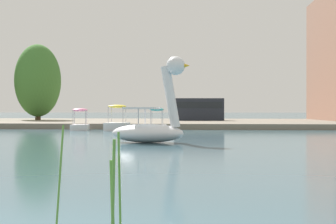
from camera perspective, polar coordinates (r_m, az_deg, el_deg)
The scene contains 7 objects.
shore_bank_far at distance 45.40m, azimuth 2.65°, elevation -1.16°, with size 131.87×21.07×0.38m, color slate.
swan_boat at distance 21.17m, azimuth -1.63°, elevation -1.01°, with size 3.24×1.79×3.38m.
pedal_boat_teal at distance 33.78m, azimuth -1.19°, elevation -1.25°, with size 1.18×1.80×1.41m.
pedal_boat_yellow at distance 33.98m, azimuth -5.41°, elevation -1.18°, with size 1.26×2.36×1.61m.
pedal_boat_pink at distance 34.65m, azimuth -9.31°, elevation -1.20°, with size 1.32×2.02×1.39m.
tree_willow_overhanging at distance 50.09m, azimuth -13.60°, elevation 3.24°, with size 5.19×5.60×6.84m.
parked_van at distance 46.11m, azimuth 3.24°, elevation 0.37°, with size 4.38×2.16×1.89m.
Camera 1 is at (2.30, -5.10, 1.30)m, focal length 57.59 mm.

